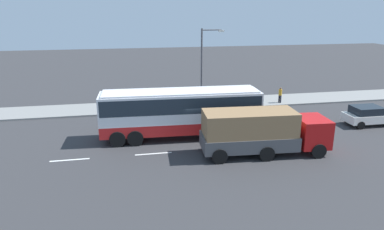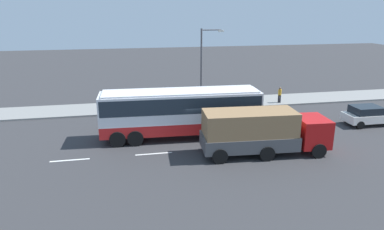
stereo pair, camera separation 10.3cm
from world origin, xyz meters
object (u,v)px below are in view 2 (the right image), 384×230
coach_bus (181,109)px  pedestrian_at_crossing (280,94)px  car_white_minivan (369,115)px  pedestrian_near_curb (205,95)px  cargo_truck (262,131)px  street_lamp (204,63)px

coach_bus → pedestrian_at_crossing: (11.01, 7.23, -1.14)m
car_white_minivan → pedestrian_near_curb: pedestrian_near_curb is taller
cargo_truck → pedestrian_near_curb: (-1.05, 11.55, -0.38)m
cargo_truck → car_white_minivan: size_ratio=2.01×
coach_bus → pedestrian_at_crossing: size_ratio=7.51×
pedestrian_at_crossing → pedestrian_near_curb: bearing=134.5°
coach_bus → car_white_minivan: (15.36, -0.09, -1.35)m
cargo_truck → pedestrian_near_curb: size_ratio=4.62×
pedestrian_at_crossing → street_lamp: size_ratio=0.21×
coach_bus → street_lamp: size_ratio=1.59×
cargo_truck → pedestrian_near_curb: 11.60m
cargo_truck → pedestrian_at_crossing: cargo_truck is taller
pedestrian_at_crossing → street_lamp: 8.40m
cargo_truck → pedestrian_at_crossing: bearing=63.8°
cargo_truck → street_lamp: street_lamp is taller
coach_bus → car_white_minivan: bearing=2.0°
pedestrian_near_curb → pedestrian_at_crossing: bearing=-152.9°
car_white_minivan → pedestrian_near_curb: (-11.81, 7.63, 0.38)m
pedestrian_near_curb → car_white_minivan: bearing=176.6°
pedestrian_near_curb → pedestrian_at_crossing: (7.46, -0.31, -0.17)m
coach_bus → street_lamp: bearing=67.3°
cargo_truck → pedestrian_at_crossing: 12.94m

